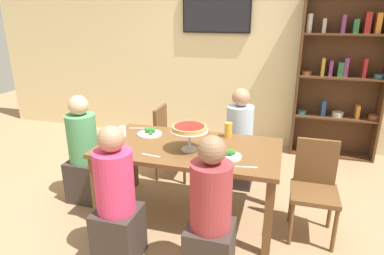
# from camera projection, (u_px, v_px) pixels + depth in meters

# --- Properties ---
(ground_plane) EXTENTS (12.00, 12.00, 0.00)m
(ground_plane) POSITION_uv_depth(u_px,v_px,m) (189.00, 214.00, 3.35)
(ground_plane) COLOR #9E7A56
(rear_partition) EXTENTS (8.00, 0.12, 2.80)m
(rear_partition) POSITION_uv_depth(u_px,v_px,m) (232.00, 50.00, 4.89)
(rear_partition) COLOR beige
(rear_partition) RESTS_ON ground_plane
(dining_table) EXTENTS (1.68, 0.90, 0.74)m
(dining_table) POSITION_uv_depth(u_px,v_px,m) (189.00, 155.00, 3.14)
(dining_table) COLOR brown
(dining_table) RESTS_ON ground_plane
(bookshelf) EXTENTS (1.11, 0.30, 2.21)m
(bookshelf) POSITION_uv_depth(u_px,v_px,m) (341.00, 75.00, 4.41)
(bookshelf) COLOR #4C2D19
(bookshelf) RESTS_ON ground_plane
(television) EXTENTS (0.98, 0.05, 0.59)m
(television) POSITION_uv_depth(u_px,v_px,m) (217.00, 11.00, 4.68)
(television) COLOR black
(diner_far_right) EXTENTS (0.34, 0.34, 1.15)m
(diner_far_right) POSITION_uv_depth(u_px,v_px,m) (239.00, 145.00, 3.79)
(diner_far_right) COLOR #382D28
(diner_far_right) RESTS_ON ground_plane
(diner_head_west) EXTENTS (0.34, 0.34, 1.15)m
(diner_head_west) POSITION_uv_depth(u_px,v_px,m) (84.00, 157.00, 3.48)
(diner_head_west) COLOR #382D28
(diner_head_west) RESTS_ON ground_plane
(diner_near_right) EXTENTS (0.34, 0.34, 1.15)m
(diner_near_right) POSITION_uv_depth(u_px,v_px,m) (210.00, 221.00, 2.41)
(diner_near_right) COLOR #382D28
(diner_near_right) RESTS_ON ground_plane
(diner_near_left) EXTENTS (0.34, 0.34, 1.15)m
(diner_near_left) POSITION_uv_depth(u_px,v_px,m) (117.00, 205.00, 2.60)
(diner_near_left) COLOR #382D28
(diner_near_left) RESTS_ON ground_plane
(chair_far_left) EXTENTS (0.40, 0.40, 0.87)m
(chair_far_left) POSITION_uv_depth(u_px,v_px,m) (169.00, 138.00, 4.00)
(chair_far_left) COLOR brown
(chair_far_left) RESTS_ON ground_plane
(chair_head_east) EXTENTS (0.40, 0.40, 0.87)m
(chair_head_east) POSITION_uv_depth(u_px,v_px,m) (315.00, 184.00, 2.93)
(chair_head_east) COLOR brown
(chair_head_east) RESTS_ON ground_plane
(deep_dish_pizza_stand) EXTENTS (0.34, 0.34, 0.23)m
(deep_dish_pizza_stand) POSITION_uv_depth(u_px,v_px,m) (189.00, 130.00, 2.96)
(deep_dish_pizza_stand) COLOR silver
(deep_dish_pizza_stand) RESTS_ON dining_table
(salad_plate_near_diner) EXTENTS (0.25, 0.25, 0.07)m
(salad_plate_near_diner) POSITION_uv_depth(u_px,v_px,m) (150.00, 132.00, 3.40)
(salad_plate_near_diner) COLOR white
(salad_plate_near_diner) RESTS_ON dining_table
(salad_plate_far_diner) EXTENTS (0.23, 0.23, 0.07)m
(salad_plate_far_diner) POSITION_uv_depth(u_px,v_px,m) (229.00, 155.00, 2.87)
(salad_plate_far_diner) COLOR white
(salad_plate_far_diner) RESTS_ON dining_table
(beer_glass_amber_tall) EXTENTS (0.08, 0.08, 0.15)m
(beer_glass_amber_tall) POSITION_uv_depth(u_px,v_px,m) (228.00, 130.00, 3.31)
(beer_glass_amber_tall) COLOR gold
(beer_glass_amber_tall) RESTS_ON dining_table
(water_glass_clear_near) EXTENTS (0.07, 0.07, 0.10)m
(water_glass_clear_near) POSITION_uv_depth(u_px,v_px,m) (122.00, 131.00, 3.35)
(water_glass_clear_near) COLOR white
(water_glass_clear_near) RESTS_ON dining_table
(cutlery_fork_near) EXTENTS (0.18, 0.06, 0.00)m
(cutlery_fork_near) POSITION_uv_depth(u_px,v_px,m) (186.00, 134.00, 3.40)
(cutlery_fork_near) COLOR silver
(cutlery_fork_near) RESTS_ON dining_table
(cutlery_knife_near) EXTENTS (0.18, 0.05, 0.00)m
(cutlery_knife_near) POSITION_uv_depth(u_px,v_px,m) (246.00, 167.00, 2.68)
(cutlery_knife_near) COLOR silver
(cutlery_knife_near) RESTS_ON dining_table
(cutlery_fork_far) EXTENTS (0.18, 0.06, 0.00)m
(cutlery_fork_far) POSITION_uv_depth(u_px,v_px,m) (138.00, 128.00, 3.58)
(cutlery_fork_far) COLOR silver
(cutlery_fork_far) RESTS_ON dining_table
(cutlery_knife_far) EXTENTS (0.18, 0.04, 0.00)m
(cutlery_knife_far) POSITION_uv_depth(u_px,v_px,m) (151.00, 155.00, 2.89)
(cutlery_knife_far) COLOR silver
(cutlery_knife_far) RESTS_ON dining_table
(cutlery_spare_fork) EXTENTS (0.18, 0.04, 0.00)m
(cutlery_spare_fork) POSITION_uv_depth(u_px,v_px,m) (111.00, 150.00, 3.01)
(cutlery_spare_fork) COLOR silver
(cutlery_spare_fork) RESTS_ON dining_table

